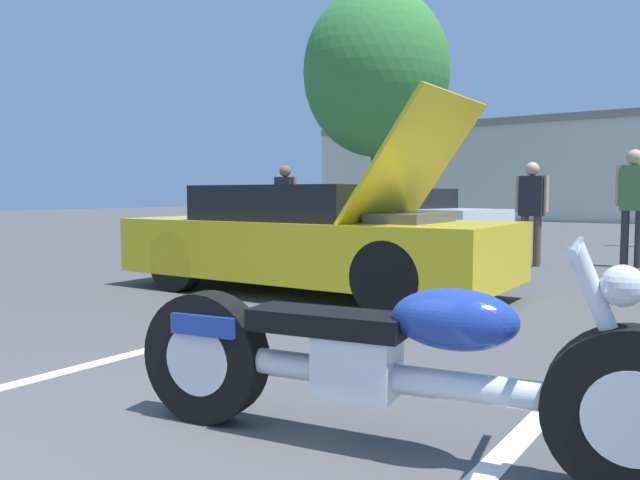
# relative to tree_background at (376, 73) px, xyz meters

# --- Properties ---
(parking_stripe_foreground) EXTENTS (0.12, 5.43, 0.01)m
(parking_stripe_foreground) POSITION_rel_tree_background_xyz_m (7.46, -17.44, -5.38)
(parking_stripe_foreground) COLOR white
(parking_stripe_foreground) RESTS_ON ground
(tree_background) EXTENTS (5.10, 5.10, 8.33)m
(tree_background) POSITION_rel_tree_background_xyz_m (0.00, 0.00, 0.00)
(tree_background) COLOR brown
(tree_background) RESTS_ON ground
(motorcycle) EXTENTS (2.57, 0.78, 0.96)m
(motorcycle) POSITION_rel_tree_background_xyz_m (9.77, -16.95, -4.99)
(motorcycle) COLOR black
(motorcycle) RESTS_ON ground
(show_car_hood_open) EXTENTS (4.53, 1.98, 2.14)m
(show_car_hood_open) POSITION_rel_tree_background_xyz_m (6.89, -13.45, -4.76)
(show_car_hood_open) COLOR yellow
(show_car_hood_open) RESTS_ON ground
(parked_car_left_row) EXTENTS (4.44, 2.66, 1.25)m
(parked_car_left_row) POSITION_rel_tree_background_xyz_m (4.89, -7.25, -4.78)
(parked_car_left_row) COLOR silver
(parked_car_left_row) RESTS_ON ground
(spectator_by_show_car) EXTENTS (0.52, 0.24, 1.83)m
(spectator_by_show_car) POSITION_rel_tree_background_xyz_m (9.52, -8.61, -4.28)
(spectator_by_show_car) COLOR #333338
(spectator_by_show_car) RESTS_ON ground
(spectator_midground) EXTENTS (0.52, 0.22, 1.64)m
(spectator_midground) POSITION_rel_tree_background_xyz_m (8.17, -9.32, -4.41)
(spectator_midground) COLOR brown
(spectator_midground) RESTS_ON ground
(spectator_far_lot) EXTENTS (0.52, 0.22, 1.68)m
(spectator_far_lot) POSITION_rel_tree_background_xyz_m (3.78, -10.02, -4.38)
(spectator_far_lot) COLOR #38476B
(spectator_far_lot) RESTS_ON ground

